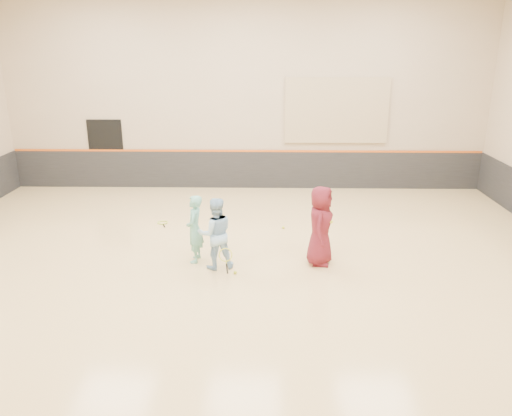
{
  "coord_description": "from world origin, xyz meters",
  "views": [
    {
      "loc": [
        0.62,
        -9.67,
        4.49
      ],
      "look_at": [
        0.42,
        0.4,
        1.15
      ],
      "focal_mm": 35.0,
      "sensor_mm": 36.0,
      "label": 1
    }
  ],
  "objects_px": {
    "spare_racket": "(163,222)",
    "instructor": "(216,233)",
    "young_man": "(320,226)",
    "girl": "(195,229)"
  },
  "relations": [
    {
      "from": "girl",
      "to": "young_man",
      "type": "xyz_separation_m",
      "value": [
        2.66,
        -0.07,
        0.12
      ]
    },
    {
      "from": "young_man",
      "to": "girl",
      "type": "bearing_deg",
      "value": 101.05
    },
    {
      "from": "young_man",
      "to": "spare_racket",
      "type": "xyz_separation_m",
      "value": [
        -3.85,
        2.42,
        -0.83
      ]
    },
    {
      "from": "girl",
      "to": "spare_racket",
      "type": "bearing_deg",
      "value": -150.04
    },
    {
      "from": "girl",
      "to": "instructor",
      "type": "distance_m",
      "value": 0.58
    },
    {
      "from": "young_man",
      "to": "instructor",
      "type": "bearing_deg",
      "value": 109.25
    },
    {
      "from": "instructor",
      "to": "young_man",
      "type": "relative_size",
      "value": 0.89
    },
    {
      "from": "spare_racket",
      "to": "instructor",
      "type": "bearing_deg",
      "value": -57.96
    },
    {
      "from": "girl",
      "to": "instructor",
      "type": "relative_size",
      "value": 0.96
    },
    {
      "from": "girl",
      "to": "spare_racket",
      "type": "distance_m",
      "value": 2.73
    }
  ]
}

